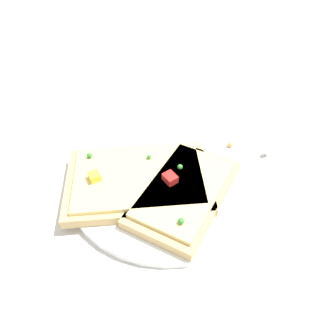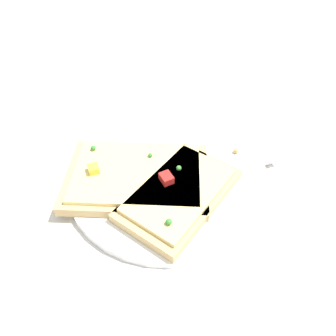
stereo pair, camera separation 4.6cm
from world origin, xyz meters
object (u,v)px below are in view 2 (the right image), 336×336
pizza_slice_main (137,176)px  knife (220,172)px  plate (168,176)px  fork (168,151)px  pizza_slice_corner (180,194)px

pizza_slice_main → knife: bearing=10.1°
plate → knife: size_ratio=1.36×
fork → knife: knife is taller
fork → pizza_slice_main: pizza_slice_main is taller
pizza_slice_corner → knife: bearing=-16.1°
fork → pizza_slice_corner: size_ratio=1.18×
knife → pizza_slice_main: size_ratio=0.90×
plate → fork: (-0.03, 0.03, 0.01)m
fork → pizza_slice_main: size_ratio=0.89×
fork → pizza_slice_corner: pizza_slice_corner is taller
plate → pizza_slice_corner: (0.04, -0.02, 0.02)m
plate → fork: fork is taller
plate → pizza_slice_main: (-0.02, -0.04, 0.02)m
fork → pizza_slice_main: bearing=35.2°
plate → pizza_slice_main: bearing=-117.2°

